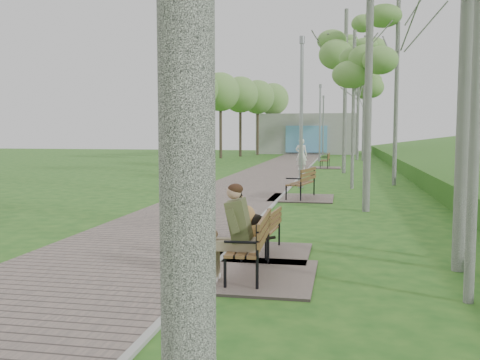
# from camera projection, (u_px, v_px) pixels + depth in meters

# --- Properties ---
(walkway) EXTENTS (3.50, 67.00, 0.04)m
(walkway) POSITION_uv_depth(u_px,v_px,m) (263.00, 177.00, 25.84)
(walkway) COLOR #685A54
(walkway) RESTS_ON ground
(kerb) EXTENTS (0.10, 67.00, 0.05)m
(kerb) POSITION_uv_depth(u_px,v_px,m) (299.00, 178.00, 25.51)
(kerb) COLOR #999993
(kerb) RESTS_ON ground
(building_north) EXTENTS (10.00, 5.20, 4.00)m
(building_north) POSITION_uv_depth(u_px,v_px,m) (308.00, 134.00, 54.43)
(building_north) COLOR #9E9E99
(building_north) RESTS_ON ground
(bench_main) EXTENTS (1.93, 2.14, 1.68)m
(bench_main) POSITION_uv_depth(u_px,v_px,m) (244.00, 246.00, 8.06)
(bench_main) COLOR #685A54
(bench_main) RESTS_ON ground
(bench_second) EXTENTS (1.60, 1.77, 0.98)m
(bench_second) POSITION_uv_depth(u_px,v_px,m) (263.00, 244.00, 9.65)
(bench_second) COLOR #685A54
(bench_second) RESTS_ON ground
(bench_third) EXTENTS (2.06, 2.29, 1.26)m
(bench_third) POSITION_uv_depth(u_px,v_px,m) (301.00, 192.00, 17.62)
(bench_third) COLOR #685A54
(bench_third) RESTS_ON ground
(bench_far) EXTENTS (1.84, 2.05, 1.13)m
(bench_far) POSITION_uv_depth(u_px,v_px,m) (325.00, 165.00, 32.59)
(bench_far) COLOR #685A54
(bench_far) RESTS_ON ground
(lamp_post_second) EXTENTS (0.23, 0.23, 5.87)m
(lamp_post_second) POSITION_uv_depth(u_px,v_px,m) (301.00, 118.00, 20.79)
(lamp_post_second) COLOR gray
(lamp_post_second) RESTS_ON ground
(lamp_post_third) EXTENTS (0.22, 0.22, 5.71)m
(lamp_post_third) POSITION_uv_depth(u_px,v_px,m) (320.00, 126.00, 39.57)
(lamp_post_third) COLOR gray
(lamp_post_third) RESTS_ON ground
(lamp_post_far) EXTENTS (0.22, 0.22, 5.60)m
(lamp_post_far) POSITION_uv_depth(u_px,v_px,m) (323.00, 127.00, 50.32)
(lamp_post_far) COLOR gray
(lamp_post_far) RESTS_ON ground
(pedestrian_near) EXTENTS (0.68, 0.46, 1.83)m
(pedestrian_near) POSITION_uv_depth(u_px,v_px,m) (301.00, 155.00, 30.35)
(pedestrian_near) COLOR white
(pedestrian_near) RESTS_ON ground
(birch_mid_c) EXTENTS (2.25, 2.25, 6.28)m
(birch_mid_c) POSITION_uv_depth(u_px,v_px,m) (354.00, 60.00, 20.29)
(birch_mid_c) COLOR silver
(birch_mid_c) RESTS_ON ground
(birch_far_b) EXTENTS (2.85, 2.85, 8.93)m
(birch_far_b) POSITION_uv_depth(u_px,v_px,m) (346.00, 40.00, 27.94)
(birch_far_b) COLOR silver
(birch_far_b) RESTS_ON ground
(birch_far_c) EXTENTS (2.79, 2.79, 9.80)m
(birch_far_c) POSITION_uv_depth(u_px,v_px,m) (365.00, 59.00, 40.24)
(birch_far_c) COLOR silver
(birch_far_c) RESTS_ON ground
(birch_distant_a) EXTENTS (2.91, 2.91, 9.02)m
(birch_distant_a) POSITION_uv_depth(u_px,v_px,m) (359.00, 69.00, 41.59)
(birch_distant_a) COLOR silver
(birch_distant_a) RESTS_ON ground
(birch_distant_b) EXTENTS (2.22, 2.22, 8.28)m
(birch_distant_b) POSITION_uv_depth(u_px,v_px,m) (364.00, 83.00, 47.41)
(birch_distant_b) COLOR silver
(birch_distant_b) RESTS_ON ground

